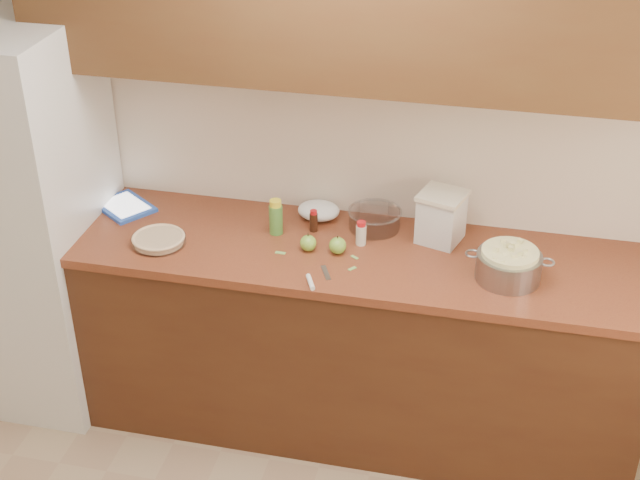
% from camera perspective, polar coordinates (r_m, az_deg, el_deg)
% --- Properties ---
extents(room_shell, '(3.60, 3.60, 3.60)m').
position_cam_1_polar(room_shell, '(2.35, -6.27, -10.87)').
color(room_shell, tan).
rests_on(room_shell, ground).
extents(counter_run, '(2.64, 0.68, 0.92)m').
position_cam_1_polar(counter_run, '(3.98, 1.02, -6.16)').
color(counter_run, '#462613').
rests_on(counter_run, ground).
extents(fridge, '(0.70, 0.70, 1.80)m').
position_cam_1_polar(fridge, '(4.20, -18.65, 1.27)').
color(fridge, silver).
rests_on(fridge, ground).
extents(pie, '(0.23, 0.23, 0.04)m').
position_cam_1_polar(pie, '(3.81, -10.29, 0.03)').
color(pie, silver).
rests_on(pie, counter_run).
extents(colander, '(0.35, 0.26, 0.13)m').
position_cam_1_polar(colander, '(3.57, 11.98, -1.58)').
color(colander, gray).
rests_on(colander, counter_run).
extents(flour_canister, '(0.22, 0.22, 0.22)m').
position_cam_1_polar(flour_canister, '(3.76, 7.77, 1.50)').
color(flour_canister, silver).
rests_on(flour_canister, counter_run).
extents(tablet, '(0.32, 0.31, 0.02)m').
position_cam_1_polar(tablet, '(4.12, -12.40, 2.11)').
color(tablet, blue).
rests_on(tablet, counter_run).
extents(paring_knife, '(0.10, 0.19, 0.02)m').
position_cam_1_polar(paring_knife, '(3.50, -0.48, -2.63)').
color(paring_knife, gray).
rests_on(paring_knife, counter_run).
extents(lemon_bottle, '(0.06, 0.06, 0.16)m').
position_cam_1_polar(lemon_bottle, '(3.80, -2.84, 1.45)').
color(lemon_bottle, '#4C8C38').
rests_on(lemon_bottle, counter_run).
extents(cinnamon_shaker, '(0.04, 0.04, 0.11)m').
position_cam_1_polar(cinnamon_shaker, '(3.73, 2.65, 0.42)').
color(cinnamon_shaker, beige).
rests_on(cinnamon_shaker, counter_run).
extents(vanilla_bottle, '(0.04, 0.04, 0.10)m').
position_cam_1_polar(vanilla_bottle, '(3.83, -0.41, 1.22)').
color(vanilla_bottle, black).
rests_on(vanilla_bottle, counter_run).
extents(mixing_bowl, '(0.23, 0.23, 0.09)m').
position_cam_1_polar(mixing_bowl, '(3.86, 3.51, 1.40)').
color(mixing_bowl, silver).
rests_on(mixing_bowl, counter_run).
extents(paper_towel, '(0.20, 0.17, 0.08)m').
position_cam_1_polar(paper_towel, '(3.93, -0.08, 1.90)').
color(paper_towel, white).
rests_on(paper_towel, counter_run).
extents(apple_left, '(0.07, 0.07, 0.08)m').
position_cam_1_polar(apple_left, '(3.69, -0.76, -0.19)').
color(apple_left, '#77AB36').
rests_on(apple_left, counter_run).
extents(apple_center, '(0.07, 0.07, 0.08)m').
position_cam_1_polar(apple_center, '(3.67, 1.13, -0.36)').
color(apple_center, '#77AB36').
rests_on(apple_center, counter_run).
extents(peel_a, '(0.04, 0.03, 0.00)m').
position_cam_1_polar(peel_a, '(3.66, 2.23, -1.11)').
color(peel_a, '#81B558').
rests_on(peel_a, counter_run).
extents(peel_b, '(0.03, 0.04, 0.00)m').
position_cam_1_polar(peel_b, '(3.59, 2.07, -1.84)').
color(peel_b, '#81B558').
rests_on(peel_b, counter_run).
extents(peel_c, '(0.04, 0.02, 0.00)m').
position_cam_1_polar(peel_c, '(3.69, -2.56, -0.82)').
color(peel_c, '#81B558').
rests_on(peel_c, counter_run).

